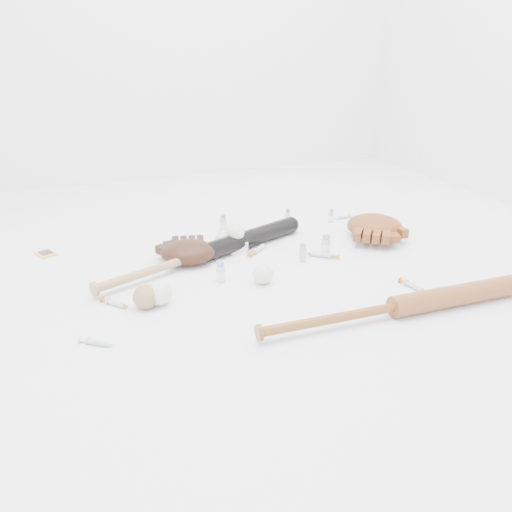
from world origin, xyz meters
name	(u,v)px	position (x,y,z in m)	size (l,w,h in m)	color
bat_dark	(207,252)	(-0.14, 0.16, 0.04)	(0.96, 0.07, 0.07)	black
bat_wood	(395,307)	(0.25, -0.45, 0.03)	(0.91, 0.07, 0.07)	brown
glove_dark	(188,252)	(-0.21, 0.17, 0.04)	(0.24, 0.24, 0.09)	black
glove_tan	(374,226)	(0.58, 0.14, 0.05)	(0.27, 0.27, 0.10)	brown
trading_card	(46,254)	(-0.70, 0.45, 0.00)	(0.06, 0.08, 0.00)	gold
pedestal	(236,246)	(-0.01, 0.22, 0.02)	(0.07, 0.07, 0.04)	white
baseball_on_pedestal	(235,232)	(-0.01, 0.22, 0.08)	(0.07, 0.07, 0.07)	silver
baseball_left	(159,293)	(-0.38, -0.11, 0.04)	(0.08, 0.08, 0.08)	silver
baseball_upper	(225,240)	(-0.04, 0.24, 0.04)	(0.08, 0.08, 0.08)	silver
baseball_mid	(263,274)	(-0.02, -0.10, 0.03)	(0.07, 0.07, 0.07)	silver
baseball_aged	(145,297)	(-0.42, -0.12, 0.04)	(0.08, 0.08, 0.08)	#987649
syringe_0	(98,343)	(-0.58, -0.28, 0.01)	(0.13, 0.02, 0.02)	#ADBCC6
syringe_1	(321,255)	(0.27, 0.03, 0.01)	(0.16, 0.03, 0.02)	#ADBCC6
syringe_2	(258,249)	(0.07, 0.18, 0.01)	(0.17, 0.03, 0.02)	#ADBCC6
syringe_3	(414,286)	(0.42, -0.32, 0.01)	(0.14, 0.02, 0.02)	#ADBCC6
syringe_4	(344,217)	(0.59, 0.40, 0.01)	(0.14, 0.02, 0.02)	#ADBCC6
syringe_5	(116,304)	(-0.50, -0.07, 0.01)	(0.14, 0.02, 0.02)	#ADBCC6
vial_0	(223,223)	(0.02, 0.45, 0.04)	(0.03, 0.03, 0.07)	#B0BAC1
vial_1	(287,216)	(0.32, 0.45, 0.03)	(0.03, 0.03, 0.06)	#B0BAC1
vial_2	(303,253)	(0.19, 0.02, 0.03)	(0.03, 0.03, 0.07)	#B0BAC1
vial_3	(326,246)	(0.29, 0.04, 0.04)	(0.03, 0.03, 0.08)	#B0BAC1
vial_4	(221,272)	(-0.15, -0.03, 0.04)	(0.03, 0.03, 0.08)	#B0BAC1
vial_5	(331,216)	(0.51, 0.38, 0.03)	(0.02, 0.02, 0.06)	#B0BAC1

